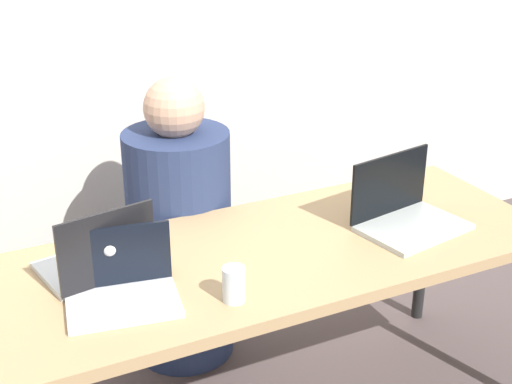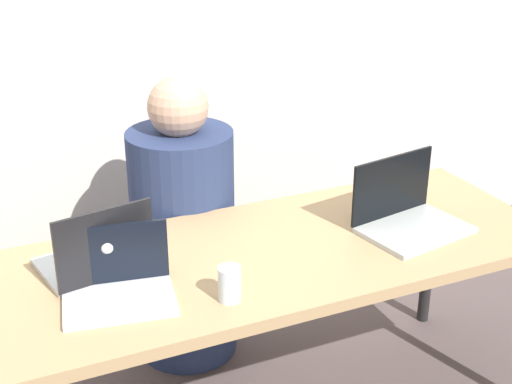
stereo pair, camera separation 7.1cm
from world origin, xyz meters
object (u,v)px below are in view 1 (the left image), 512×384
(person_at_center, at_px, (180,238))
(laptop_back_left, at_px, (97,260))
(laptop_front_right, at_px, (405,212))
(water_glass_left, at_px, (234,286))
(laptop_front_left, at_px, (121,287))

(person_at_center, relative_size, laptop_back_left, 3.38)
(laptop_front_right, distance_m, laptop_back_left, 1.05)
(person_at_center, height_order, laptop_front_right, person_at_center)
(person_at_center, height_order, water_glass_left, person_at_center)
(laptop_front_right, xyz_separation_m, laptop_back_left, (-1.04, 0.13, 0.00))
(laptop_front_right, bearing_deg, laptop_front_left, 172.03)
(laptop_front_right, distance_m, laptop_front_left, 1.02)
(laptop_front_left, bearing_deg, person_at_center, 67.15)
(water_glass_left, bearing_deg, laptop_front_left, 154.47)
(person_at_center, bearing_deg, laptop_back_left, 63.65)
(person_at_center, relative_size, laptop_front_left, 3.38)
(laptop_front_right, relative_size, laptop_back_left, 1.15)
(laptop_back_left, bearing_deg, laptop_front_right, 162.49)
(water_glass_left, bearing_deg, laptop_back_left, 135.23)
(person_at_center, distance_m, laptop_back_left, 0.68)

